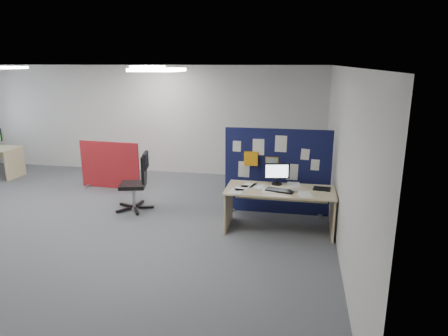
% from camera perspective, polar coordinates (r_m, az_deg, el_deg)
% --- Properties ---
extents(floor, '(9.00, 9.00, 0.00)m').
position_cam_1_polar(floor, '(7.71, -20.20, -7.11)').
color(floor, '#54575C').
rests_on(floor, ground).
extents(ceiling, '(9.00, 7.00, 0.02)m').
position_cam_1_polar(ceiling, '(7.19, -22.16, 13.31)').
color(ceiling, white).
rests_on(ceiling, wall_back).
extents(wall_back, '(9.00, 0.02, 2.70)m').
position_cam_1_polar(wall_back, '(10.41, -11.04, 6.81)').
color(wall_back, silver).
rests_on(wall_back, floor).
extents(wall_right, '(0.02, 7.00, 2.70)m').
position_cam_1_polar(wall_right, '(6.27, 16.50, 1.21)').
color(wall_right, silver).
rests_on(wall_right, floor).
extents(ceiling_lights, '(4.10, 4.10, 0.04)m').
position_cam_1_polar(ceiling_lights, '(7.60, -17.21, 13.53)').
color(ceiling_lights, white).
rests_on(ceiling_lights, ceiling).
extents(navy_divider, '(1.94, 0.30, 1.60)m').
position_cam_1_polar(navy_divider, '(7.44, 7.48, -0.51)').
color(navy_divider, '#0F153A').
rests_on(navy_divider, floor).
extents(main_desk, '(1.79, 0.80, 0.73)m').
position_cam_1_polar(main_desk, '(6.77, 7.97, -4.27)').
color(main_desk, '#D2B786').
rests_on(main_desk, floor).
extents(monitor_main, '(0.42, 0.18, 0.37)m').
position_cam_1_polar(monitor_main, '(6.86, 7.60, -0.68)').
color(monitor_main, black).
rests_on(monitor_main, main_desk).
extents(keyboard, '(0.48, 0.29, 0.02)m').
position_cam_1_polar(keyboard, '(6.57, 7.96, -3.19)').
color(keyboard, black).
rests_on(keyboard, main_desk).
extents(mouse, '(0.11, 0.07, 0.03)m').
position_cam_1_polar(mouse, '(6.55, 10.07, -3.31)').
color(mouse, '#A5A5AA').
rests_on(mouse, main_desk).
extents(paper_tray, '(0.31, 0.25, 0.01)m').
position_cam_1_polar(paper_tray, '(6.80, 13.80, -2.90)').
color(paper_tray, black).
rests_on(paper_tray, main_desk).
extents(red_divider, '(1.42, 0.30, 1.06)m').
position_cam_1_polar(red_divider, '(9.31, -15.99, 0.33)').
color(red_divider, maroon).
rests_on(red_divider, floor).
extents(office_chair, '(0.73, 0.71, 1.10)m').
position_cam_1_polar(office_chair, '(7.76, -12.11, -1.44)').
color(office_chair, black).
rests_on(office_chair, floor).
extents(desk_papers, '(1.36, 0.89, 0.00)m').
position_cam_1_polar(desk_papers, '(6.68, 5.78, -2.92)').
color(desk_papers, white).
rests_on(desk_papers, main_desk).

